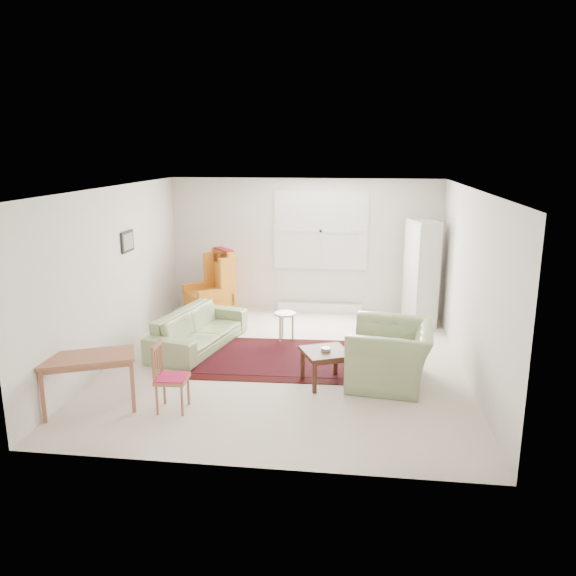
# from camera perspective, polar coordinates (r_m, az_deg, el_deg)

# --- Properties ---
(room) EXTENTS (5.04, 5.54, 2.51)m
(room) POSITION_cam_1_polar(r_m,az_deg,el_deg) (8.00, 0.06, 1.28)
(room) COLOR beige
(room) RESTS_ON ground
(rug) EXTENTS (2.80, 1.86, 0.03)m
(rug) POSITION_cam_1_polar(r_m,az_deg,el_deg) (8.33, -0.59, -7.13)
(rug) COLOR black
(rug) RESTS_ON ground
(sofa) EXTENTS (1.19, 2.11, 0.80)m
(sofa) POSITION_cam_1_polar(r_m,az_deg,el_deg) (8.80, -9.08, -3.48)
(sofa) COLOR gray
(sofa) RESTS_ON ground
(armchair) EXTENTS (1.21, 1.34, 0.94)m
(armchair) POSITION_cam_1_polar(r_m,az_deg,el_deg) (7.51, 10.44, -6.05)
(armchair) COLOR gray
(armchair) RESTS_ON ground
(wingback_chair) EXTENTS (1.06, 1.05, 1.26)m
(wingback_chair) POSITION_cam_1_polar(r_m,az_deg,el_deg) (10.24, -8.13, 0.35)
(wingback_chair) COLOR orange
(wingback_chair) RESTS_ON ground
(coffee_table) EXTENTS (0.75, 0.75, 0.46)m
(coffee_table) POSITION_cam_1_polar(r_m,az_deg,el_deg) (7.44, 3.83, -8.02)
(coffee_table) COLOR #401F13
(coffee_table) RESTS_ON ground
(stool) EXTENTS (0.36, 0.36, 0.47)m
(stool) POSITION_cam_1_polar(r_m,az_deg,el_deg) (9.06, -0.30, -3.91)
(stool) COLOR white
(stool) RESTS_ON ground
(cabinet) EXTENTS (0.56, 0.81, 1.83)m
(cabinet) POSITION_cam_1_polar(r_m,az_deg,el_deg) (10.01, 13.41, 1.48)
(cabinet) COLOR silver
(cabinet) RESTS_ON ground
(desk) EXTENTS (1.18, 0.91, 0.67)m
(desk) POSITION_cam_1_polar(r_m,az_deg,el_deg) (7.09, -19.51, -9.05)
(desk) COLOR #995B3E
(desk) RESTS_ON ground
(desk_chair) EXTENTS (0.38, 0.38, 0.83)m
(desk_chair) POSITION_cam_1_polar(r_m,az_deg,el_deg) (6.78, -11.71, -8.84)
(desk_chair) COLOR #995B3E
(desk_chair) RESTS_ON ground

